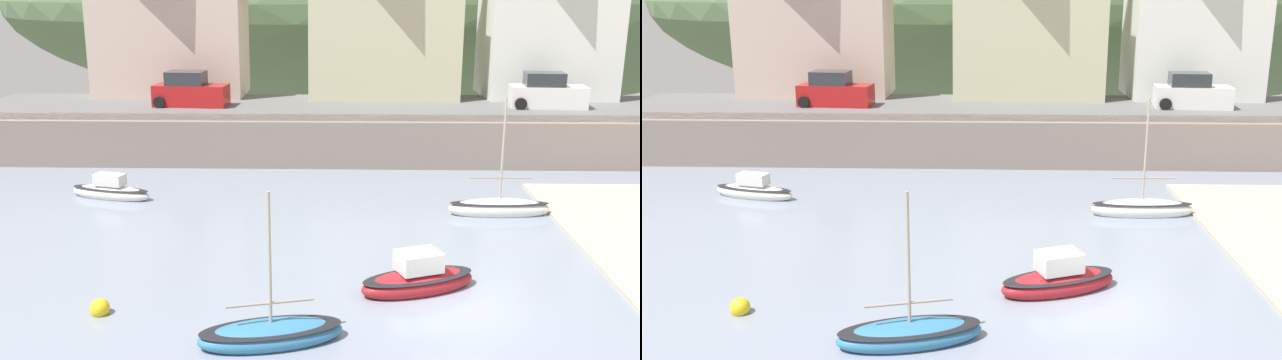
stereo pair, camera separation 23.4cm
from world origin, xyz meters
The scene contains 11 objects.
quay_seawall centered at (0.00, 17.50, 1.36)m, with size 48.00×9.40×2.40m.
waterfront_building_left centered at (-13.88, 25.20, 6.65)m, with size 9.29×5.14×8.37m.
waterfront_building_centre centered at (-0.90, 25.20, 7.16)m, with size 9.14×6.30×9.40m.
waterfront_building_right centered at (9.07, 25.20, 7.30)m, with size 7.81×5.68×9.64m.
sailboat_white_hull centered at (-13.46, 10.56, 0.31)m, with size 3.84×1.84×1.25m.
motorboat_with_cabin centered at (-1.11, 1.20, 0.35)m, with size 3.91×2.54×1.44m.
sailboat_blue_trim centered at (2.95, 8.63, 0.30)m, with size 4.11×1.02×4.98m.
fishing_boat_green centered at (-5.25, -2.16, 0.25)m, with size 4.01×2.23×4.25m.
parked_car_near_slipway centered at (-11.92, 20.70, 3.20)m, with size 4.23×2.04×1.95m.
parked_car_by_wall centered at (8.03, 20.70, 3.20)m, with size 4.23×2.04×1.95m.
mooring_buoy centered at (-10.23, -0.63, 0.17)m, with size 0.56×0.56×0.56m.
Camera 1 is at (-3.55, -18.55, 8.89)m, focal length 39.46 mm.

